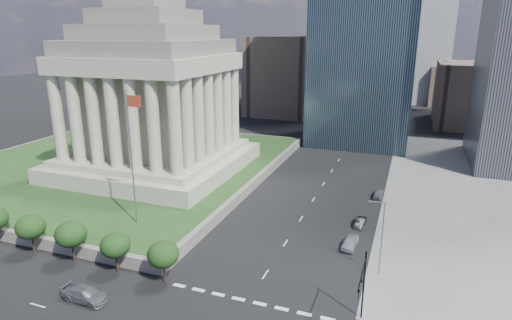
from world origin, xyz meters
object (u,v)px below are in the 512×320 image
at_px(flagpole, 132,151).
at_px(street_lamp_north, 381,234).
at_px(war_memorial, 150,75).
at_px(parked_sedan_mid, 360,222).
at_px(suv_grey, 85,294).
at_px(parked_sedan_far, 379,194).
at_px(parked_sedan_near, 350,242).
at_px(traffic_signal_ne, 362,284).

relative_size(flagpole, street_lamp_north, 2.00).
bearing_deg(war_memorial, flagpole, -63.11).
xyz_separation_m(war_memorial, parked_sedan_mid, (43.47, -9.37, -20.77)).
bearing_deg(suv_grey, parked_sedan_far, -31.25).
bearing_deg(parked_sedan_near, war_memorial, 163.82).
bearing_deg(flagpole, parked_sedan_mid, 25.05).
bearing_deg(street_lamp_north, traffic_signal_ne, -94.19).
distance_m(parked_sedan_near, parked_sedan_far, 21.23).
distance_m(parked_sedan_near, parked_sedan_mid, 7.70).
height_order(suv_grey, parked_sedan_near, suv_grey).
distance_m(suv_grey, parked_sedan_mid, 41.12).
relative_size(war_memorial, flagpole, 1.95).
height_order(war_memorial, flagpole, war_memorial).
distance_m(flagpole, parked_sedan_far, 45.03).
xyz_separation_m(war_memorial, parked_sedan_far, (45.12, 4.07, -20.68)).
bearing_deg(suv_grey, war_memorial, 23.74).
xyz_separation_m(flagpole, parked_sedan_mid, (31.30, 14.63, -12.48)).
bearing_deg(parked_sedan_far, suv_grey, -119.79).
xyz_separation_m(traffic_signal_ne, parked_sedan_mid, (-3.03, 24.93, -4.62)).
bearing_deg(suv_grey, parked_sedan_mid, -39.50).
bearing_deg(parked_sedan_mid, street_lamp_north, -70.33).
xyz_separation_m(traffic_signal_ne, suv_grey, (-30.04, -6.07, -4.43)).
bearing_deg(parked_sedan_mid, flagpole, -151.07).
height_order(war_memorial, suv_grey, war_memorial).
relative_size(flagpole, traffic_signal_ne, 2.50).
height_order(war_memorial, traffic_signal_ne, war_memorial).
bearing_deg(parked_sedan_mid, war_memorial, 171.72).
bearing_deg(traffic_signal_ne, flagpole, 163.29).
height_order(flagpole, parked_sedan_far, flagpole).
distance_m(war_memorial, parked_sedan_mid, 49.08).
relative_size(suv_grey, parked_sedan_mid, 1.48).
height_order(traffic_signal_ne, parked_sedan_mid, traffic_signal_ne).
bearing_deg(street_lamp_north, war_memorial, 154.08).
height_order(traffic_signal_ne, parked_sedan_far, traffic_signal_ne).
distance_m(flagpole, traffic_signal_ne, 36.69).
bearing_deg(war_memorial, street_lamp_north, -25.92).
distance_m(flagpole, suv_grey, 20.92).
height_order(war_memorial, parked_sedan_far, war_memorial).
bearing_deg(suv_grey, traffic_signal_ne, -77.01).
distance_m(war_memorial, parked_sedan_near, 50.64).
relative_size(war_memorial, suv_grey, 6.86).
relative_size(war_memorial, parked_sedan_near, 8.47).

